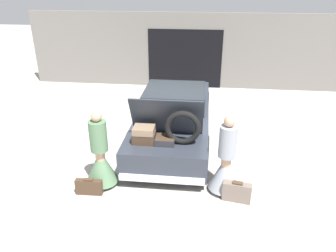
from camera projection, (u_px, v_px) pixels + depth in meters
ground_plane at (174, 135)px, 9.05m from camera, size 40.00×40.00×0.00m
garage_wall_back at (185, 51)px, 12.43m from camera, size 12.00×0.14×2.80m
car at (174, 116)px, 8.80m from camera, size 1.88×5.16×1.73m
person_left at (101, 160)px, 6.71m from camera, size 0.67×0.67×1.67m
person_right at (226, 166)px, 6.50m from camera, size 0.66×0.66×1.67m
suitcase_beside_left_person at (89, 187)px, 6.57m from camera, size 0.54×0.14×0.36m
suitcase_beside_right_person at (237, 192)px, 6.36m from camera, size 0.57×0.26×0.43m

